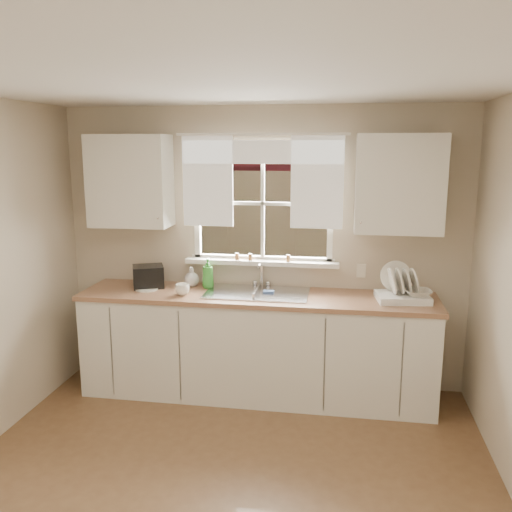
% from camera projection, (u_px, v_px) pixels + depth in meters
% --- Properties ---
extents(room_walls, '(3.62, 4.02, 2.50)m').
position_uv_depth(room_walls, '(204.00, 322.00, 2.86)').
color(room_walls, beige).
rests_on(room_walls, ground).
extents(ceiling, '(3.60, 4.00, 0.02)m').
position_uv_depth(ceiling, '(202.00, 74.00, 2.68)').
color(ceiling, silver).
rests_on(ceiling, room_walls).
extents(window, '(1.38, 0.16, 1.06)m').
position_uv_depth(window, '(262.00, 222.00, 4.81)').
color(window, white).
rests_on(window, room_walls).
extents(curtains, '(1.50, 0.03, 0.81)m').
position_uv_depth(curtains, '(262.00, 172.00, 4.67)').
color(curtains, white).
rests_on(curtains, room_walls).
extents(base_cabinets, '(3.00, 0.62, 0.87)m').
position_uv_depth(base_cabinets, '(257.00, 347.00, 4.71)').
color(base_cabinets, white).
rests_on(base_cabinets, ground).
extents(countertop, '(3.04, 0.65, 0.04)m').
position_uv_depth(countertop, '(257.00, 297.00, 4.62)').
color(countertop, '#9B6D4D').
rests_on(countertop, base_cabinets).
extents(upper_cabinet_left, '(0.70, 0.33, 0.80)m').
position_uv_depth(upper_cabinet_left, '(130.00, 181.00, 4.75)').
color(upper_cabinet_left, white).
rests_on(upper_cabinet_left, room_walls).
extents(upper_cabinet_right, '(0.70, 0.33, 0.80)m').
position_uv_depth(upper_cabinet_right, '(399.00, 184.00, 4.39)').
color(upper_cabinet_right, white).
rests_on(upper_cabinet_right, room_walls).
extents(wall_outlet, '(0.08, 0.01, 0.12)m').
position_uv_depth(wall_outlet, '(361.00, 271.00, 4.74)').
color(wall_outlet, beige).
rests_on(wall_outlet, room_walls).
extents(sill_jars, '(0.50, 0.04, 0.06)m').
position_uv_depth(sill_jars, '(258.00, 257.00, 4.82)').
color(sill_jars, brown).
rests_on(sill_jars, window).
extents(backyard, '(20.00, 10.00, 6.13)m').
position_uv_depth(backyard, '(341.00, 77.00, 10.53)').
color(backyard, '#335421').
rests_on(backyard, ground).
extents(sink, '(0.88, 0.52, 0.40)m').
position_uv_depth(sink, '(257.00, 301.00, 4.66)').
color(sink, '#B7B7BC').
rests_on(sink, countertop).
extents(dish_rack, '(0.45, 0.36, 0.30)m').
position_uv_depth(dish_rack, '(402.00, 291.00, 4.42)').
color(dish_rack, white).
rests_on(dish_rack, countertop).
extents(bowl, '(0.24, 0.24, 0.05)m').
position_uv_depth(bowl, '(418.00, 293.00, 4.36)').
color(bowl, white).
rests_on(bowl, dish_rack).
extents(soap_bottle_a, '(0.12, 0.12, 0.27)m').
position_uv_depth(soap_bottle_a, '(208.00, 273.00, 4.80)').
color(soap_bottle_a, '#2F812A').
rests_on(soap_bottle_a, countertop).
extents(soap_bottle_b, '(0.08, 0.08, 0.17)m').
position_uv_depth(soap_bottle_b, '(142.00, 276.00, 4.90)').
color(soap_bottle_b, blue).
rests_on(soap_bottle_b, countertop).
extents(soap_bottle_c, '(0.15, 0.15, 0.18)m').
position_uv_depth(soap_bottle_c, '(192.00, 277.00, 4.87)').
color(soap_bottle_c, '#BFB59D').
rests_on(soap_bottle_c, countertop).
extents(saucer, '(0.20, 0.20, 0.01)m').
position_uv_depth(saucer, '(147.00, 289.00, 4.76)').
color(saucer, silver).
rests_on(saucer, countertop).
extents(cup, '(0.14, 0.14, 0.10)m').
position_uv_depth(cup, '(182.00, 290.00, 4.59)').
color(cup, white).
rests_on(cup, countertop).
extents(black_appliance, '(0.33, 0.32, 0.19)m').
position_uv_depth(black_appliance, '(148.00, 276.00, 4.84)').
color(black_appliance, black).
rests_on(black_appliance, countertop).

